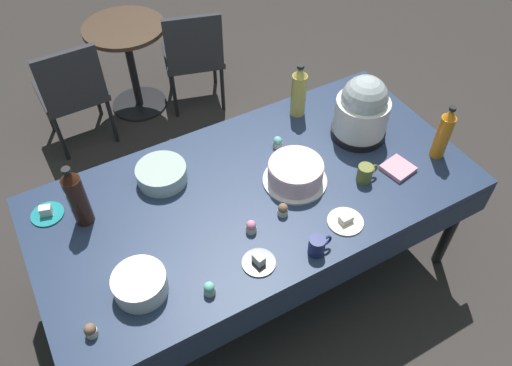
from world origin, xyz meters
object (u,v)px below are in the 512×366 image
Objects in this scene: cupcake_mint at (283,210)px; cupcake_lemon at (251,227)px; cupcake_berry at (209,289)px; soda_bottle_ginger_ale at (299,92)px; glass_salad_bowl at (162,174)px; soda_bottle_orange_juice at (444,134)px; dessert_plate_teal at (47,213)px; soda_bottle_cola at (77,197)px; slow_cooker at (362,110)px; coffee_mug_navy at (317,245)px; ceramic_snack_bowl at (140,284)px; round_cafe_table at (129,52)px; coffee_mug_olive at (365,173)px; potluck_table at (256,198)px; frosted_layer_cake at (295,173)px; maroon_chair_right at (193,52)px; dessert_plate_cream at (345,221)px; dessert_plate_charcoal at (259,262)px; cupcake_cocoa at (277,142)px; cupcake_vanilla at (91,331)px; maroon_chair_left at (72,89)px.

cupcake_lemon is at bearing -174.94° from cupcake_mint.
cupcake_berry is 1.26m from soda_bottle_ginger_ale.
soda_bottle_orange_juice is (1.34, -0.54, 0.11)m from glass_salad_bowl.
dessert_plate_teal is 0.48× the size of soda_bottle_ginger_ale.
cupcake_lemon is at bearing -34.08° from soda_bottle_cola.
slow_cooker is 3.19× the size of coffee_mug_navy.
ceramic_snack_bowl is 2.25m from round_cafe_table.
coffee_mug_olive is (1.46, -0.55, 0.03)m from dessert_plate_teal.
potluck_table is 0.47m from coffee_mug_navy.
soda_bottle_orange_juice reaches higher than dessert_plate_teal.
potluck_table is at bearing -37.47° from glass_salad_bowl.
dessert_plate_teal is at bearing 112.22° from ceramic_snack_bowl.
frosted_layer_cake is 0.38× the size of maroon_chair_right.
frosted_layer_cake is 0.35m from dessert_plate_cream.
coffee_mug_olive reaches higher than dessert_plate_charcoal.
dessert_plate_cream is 0.60m from cupcake_cocoa.
soda_bottle_ginger_ale is (-0.46, 0.65, 0.00)m from soda_bottle_orange_juice.
coffee_mug_olive is (1.31, -0.44, -0.11)m from soda_bottle_cola.
soda_bottle_ginger_ale is at bearing 56.32° from frosted_layer_cake.
dessert_plate_teal is 2.00m from soda_bottle_orange_juice.
soda_bottle_orange_juice reaches higher than potluck_table.
dessert_plate_cream is at bearing -132.16° from slow_cooker.
cupcake_mint is 0.57× the size of coffee_mug_olive.
frosted_layer_cake is at bearing -96.01° from maroon_chair_right.
cupcake_cocoa is at bearing 78.53° from frosted_layer_cake.
cupcake_lemon is at bearing -160.45° from slow_cooker.
potluck_table is 14.14× the size of dessert_plate_teal.
soda_bottle_orange_juice reaches higher than cupcake_vanilla.
glass_salad_bowl is 1.67× the size of dessert_plate_charcoal.
potluck_table is 32.59× the size of cupcake_mint.
cupcake_cocoa is 1.06m from soda_bottle_cola.
maroon_chair_left reaches higher than potluck_table.
maroon_chair_left is (-0.80, 1.43, -0.29)m from cupcake_cocoa.
slow_cooker is at bearing -78.77° from maroon_chair_right.
soda_bottle_ginger_ale is at bearing 73.60° from dessert_plate_cream.
slow_cooker is 0.44× the size of maroon_chair_right.
dessert_plate_charcoal is at bearing 6.12° from cupcake_berry.
glass_salad_bowl is at bearing 150.78° from coffee_mug_olive.
cupcake_mint is 0.21× the size of soda_bottle_ginger_ale.
round_cafe_table is (-0.56, 2.08, -0.30)m from coffee_mug_olive.
slow_cooker is 1.10m from glass_salad_bowl.
cupcake_vanilla is 0.49m from cupcake_berry.
slow_cooker is at bearing -51.66° from maroon_chair_left.
cupcake_vanilla is at bearing -103.83° from soda_bottle_cola.
ceramic_snack_bowl is at bearing -177.49° from coffee_mug_olive.
soda_bottle_ginger_ale is at bearing 37.37° from cupcake_cocoa.
dessert_plate_teal is at bearing -120.35° from round_cafe_table.
dessert_plate_cream reaches higher than potluck_table.
cupcake_lemon is (0.55, 0.05, -0.02)m from ceramic_snack_bowl.
soda_bottle_cola is 2.91× the size of coffee_mug_olive.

